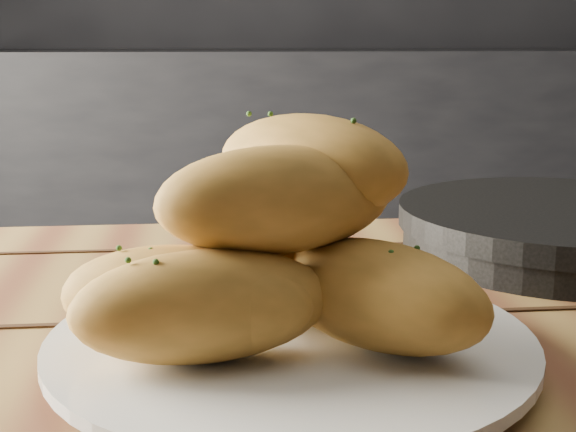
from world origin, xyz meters
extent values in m
cube|color=black|center=(0.00, 1.70, 0.45)|extent=(2.80, 0.60, 0.90)
cube|color=olive|center=(-0.51, -0.65, 0.73)|extent=(1.51, 0.82, 0.04)
cylinder|color=silver|center=(-0.56, -0.63, 0.76)|extent=(0.28, 0.28, 0.01)
cylinder|color=silver|center=(-0.56, -0.63, 0.76)|extent=(0.31, 0.31, 0.01)
ellipsoid|color=#C38736|center=(-0.61, -0.66, 0.80)|extent=(0.16, 0.10, 0.07)
ellipsoid|color=#C38736|center=(-0.51, -0.65, 0.80)|extent=(0.15, 0.15, 0.07)
ellipsoid|color=#C38736|center=(-0.56, -0.57, 0.80)|extent=(0.09, 0.15, 0.07)
ellipsoid|color=#C38736|center=(-0.57, -0.63, 0.86)|extent=(0.16, 0.10, 0.07)
ellipsoid|color=#C38736|center=(-0.54, -0.60, 0.87)|extent=(0.15, 0.14, 0.07)
ellipsoid|color=#C38736|center=(-0.62, -0.65, 0.80)|extent=(0.17, 0.11, 0.07)
cylinder|color=black|center=(-0.27, -0.39, 0.77)|extent=(0.30, 0.30, 0.03)
cylinder|color=black|center=(-0.27, -0.39, 0.79)|extent=(0.31, 0.31, 0.02)
camera|label=1|loc=(-0.61, -1.10, 0.95)|focal=50.00mm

